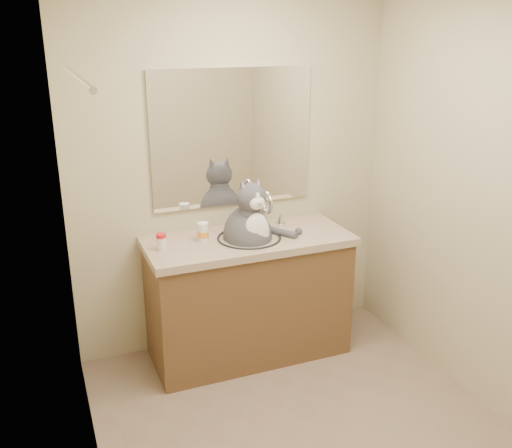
{
  "coord_description": "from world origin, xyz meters",
  "views": [
    {
      "loc": [
        -1.23,
        -2.27,
        2.14
      ],
      "look_at": [
        -0.07,
        0.65,
        1.05
      ],
      "focal_mm": 40.0,
      "sensor_mm": 36.0,
      "label": 1
    }
  ],
  "objects_px": {
    "pill_bottle_redcap": "(161,242)",
    "grey_canister": "(201,237)",
    "pill_bottle_orange": "(203,233)",
    "cat": "(249,232)"
  },
  "relations": [
    {
      "from": "pill_bottle_redcap",
      "to": "grey_canister",
      "type": "bearing_deg",
      "value": 11.45
    },
    {
      "from": "pill_bottle_orange",
      "to": "grey_canister",
      "type": "distance_m",
      "value": 0.03
    },
    {
      "from": "pill_bottle_redcap",
      "to": "pill_bottle_orange",
      "type": "xyz_separation_m",
      "value": [
        0.28,
        0.05,
        0.01
      ]
    },
    {
      "from": "pill_bottle_redcap",
      "to": "pill_bottle_orange",
      "type": "distance_m",
      "value": 0.28
    },
    {
      "from": "pill_bottle_redcap",
      "to": "pill_bottle_orange",
      "type": "relative_size",
      "value": 0.85
    },
    {
      "from": "grey_canister",
      "to": "cat",
      "type": "bearing_deg",
      "value": -12.38
    },
    {
      "from": "pill_bottle_redcap",
      "to": "grey_canister",
      "type": "distance_m",
      "value": 0.27
    },
    {
      "from": "cat",
      "to": "pill_bottle_redcap",
      "type": "relative_size",
      "value": 5.96
    },
    {
      "from": "pill_bottle_orange",
      "to": "grey_canister",
      "type": "bearing_deg",
      "value": 163.45
    },
    {
      "from": "pill_bottle_orange",
      "to": "grey_canister",
      "type": "relative_size",
      "value": 1.97
    }
  ]
}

